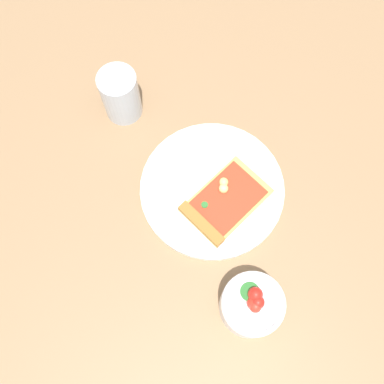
{
  "coord_description": "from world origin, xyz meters",
  "views": [
    {
      "loc": [
        -0.14,
        0.21,
        0.81
      ],
      "look_at": [
        0.03,
        -0.0,
        0.03
      ],
      "focal_mm": 41.94,
      "sensor_mm": 36.0,
      "label": 1
    }
  ],
  "objects": [
    {
      "name": "salad_bowl",
      "position": [
        -0.17,
        0.09,
        0.04
      ],
      "size": [
        0.11,
        0.11,
        0.08
      ],
      "color": "white",
      "rests_on": "ground_plane"
    },
    {
      "name": "ground_plane",
      "position": [
        0.0,
        0.0,
        0.0
      ],
      "size": [
        2.4,
        2.4,
        0.0
      ],
      "primitive_type": "plane",
      "color": "#93704C",
      "rests_on": "ground"
    },
    {
      "name": "pizza_slice_main",
      "position": [
        -0.02,
        -0.02,
        0.02
      ],
      "size": [
        0.12,
        0.16,
        0.02
      ],
      "color": "#E5B256",
      "rests_on": "plate"
    },
    {
      "name": "soda_glass",
      "position": [
        0.26,
        -0.06,
        0.05
      ],
      "size": [
        0.07,
        0.07,
        0.11
      ],
      "color": "silver",
      "rests_on": "ground_plane"
    },
    {
      "name": "plate",
      "position": [
        0.01,
        -0.04,
        0.01
      ],
      "size": [
        0.27,
        0.27,
        0.01
      ],
      "primitive_type": "cylinder",
      "color": "silver",
      "rests_on": "ground_plane"
    }
  ]
}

